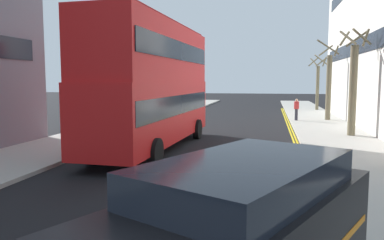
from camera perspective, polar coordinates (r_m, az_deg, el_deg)
The scene contains 9 objects.
sidewalk_right at distance 17.78m, azimuth 22.87°, elevation -4.31°, with size 4.00×80.00×0.14m, color #ADA89E.
sidewalk_left at distance 19.88m, azimuth -17.10°, elevation -3.06°, with size 4.00×80.00×0.14m, color #ADA89E.
kerb_line_outer at distance 15.55m, azimuth 16.64°, elevation -5.77°, with size 0.10×56.00×0.01m, color yellow.
kerb_line_inner at distance 15.53m, azimuth 16.05°, elevation -5.76°, with size 0.10×56.00×0.01m, color yellow.
double_decker_bus_away at distance 17.08m, azimuth -5.84°, elevation 5.71°, with size 3.09×10.89×5.64m.
pedestrian_far at distance 29.14m, azimuth 15.48°, elevation 1.60°, with size 0.34×0.22×1.62m.
street_tree_mid at distance 40.43m, azimuth 18.44°, elevation 5.35°, with size 1.94×1.97×5.51m.
street_tree_far at distance 22.09m, azimuth 23.14°, elevation 4.86°, with size 1.60×1.61×5.67m.
street_tree_distant at distance 30.25m, azimuth 19.93°, elevation 5.03°, with size 1.59×1.86×5.97m.
Camera 1 is at (3.03, -1.17, 3.11)m, focal length 35.35 mm.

